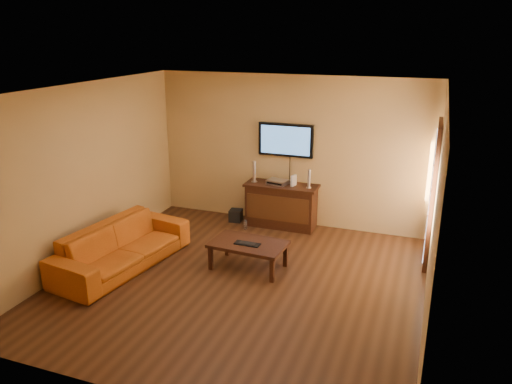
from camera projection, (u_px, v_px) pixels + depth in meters
The scene contains 14 objects.
ground_plane at pixel (240, 282), 7.11m from camera, with size 5.00×5.00×0.00m, color #381E0F.
room_walls at pixel (255, 157), 7.14m from camera, with size 5.00×5.00×5.00m.
french_door at pixel (432, 195), 7.50m from camera, with size 0.07×1.02×2.22m.
media_console at pixel (281, 205), 9.02m from camera, with size 1.31×0.50×0.79m.
television at pixel (286, 140), 8.84m from camera, with size 1.00×0.08×0.59m.
coffee_table at pixel (248, 246), 7.43m from camera, with size 1.15×0.73×0.41m.
sofa at pixel (121, 239), 7.46m from camera, with size 2.24×0.66×0.88m, color #BF5815.
speaker_left at pixel (254, 172), 9.00m from camera, with size 0.11×0.11×0.39m.
speaker_right at pixel (309, 180), 8.66m from camera, with size 0.09×0.09×0.34m.
av_receiver at pixel (278, 182), 8.92m from camera, with size 0.35×0.25×0.08m, color silver.
game_console at pixel (294, 181), 8.80m from camera, with size 0.04×0.14×0.19m, color white.
subwoofer at pixel (236, 215), 9.34m from camera, with size 0.22×0.22×0.22m, color black.
bottle at pixel (245, 225), 8.94m from camera, with size 0.07×0.07×0.19m.
keyboard at pixel (247, 244), 7.35m from camera, with size 0.38×0.15×0.02m.
Camera 1 is at (2.41, -5.89, 3.43)m, focal length 35.00 mm.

